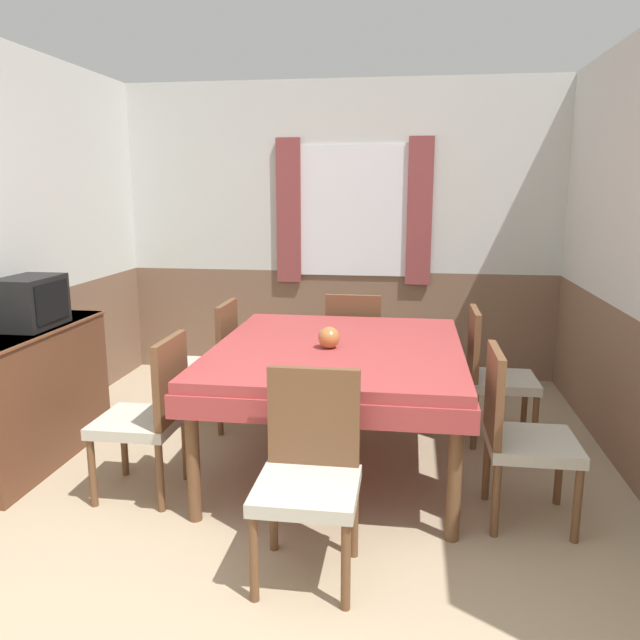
% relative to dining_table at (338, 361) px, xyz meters
% --- Properties ---
extents(wall_back, '(4.24, 0.09, 2.60)m').
position_rel_dining_table_xyz_m(wall_back, '(-0.22, 1.96, 0.65)').
color(wall_back, silver).
rests_on(wall_back, ground_plane).
extents(wall_left, '(0.05, 4.18, 2.60)m').
position_rel_dining_table_xyz_m(wall_left, '(-2.17, 0.05, 0.64)').
color(wall_left, silver).
rests_on(wall_left, ground_plane).
extents(dining_table, '(1.49, 1.75, 0.76)m').
position_rel_dining_table_xyz_m(dining_table, '(0.00, 0.00, 0.00)').
color(dining_table, '#9E3838').
rests_on(dining_table, ground_plane).
extents(chair_left_near, '(0.44, 0.44, 0.90)m').
position_rel_dining_table_xyz_m(chair_left_near, '(-0.98, -0.53, -0.18)').
color(chair_left_near, brown).
rests_on(chair_left_near, ground_plane).
extents(chair_right_far, '(0.44, 0.44, 0.90)m').
position_rel_dining_table_xyz_m(chair_right_far, '(0.98, 0.53, -0.18)').
color(chair_right_far, brown).
rests_on(chair_right_far, ground_plane).
extents(chair_head_window, '(0.44, 0.44, 0.90)m').
position_rel_dining_table_xyz_m(chair_head_window, '(0.00, 1.11, -0.18)').
color(chair_head_window, brown).
rests_on(chair_head_window, ground_plane).
extents(chair_right_near, '(0.44, 0.44, 0.90)m').
position_rel_dining_table_xyz_m(chair_right_near, '(0.98, -0.53, -0.18)').
color(chair_right_near, brown).
rests_on(chair_right_near, ground_plane).
extents(chair_left_far, '(0.44, 0.44, 0.90)m').
position_rel_dining_table_xyz_m(chair_left_far, '(-0.98, 0.53, -0.18)').
color(chair_left_far, brown).
rests_on(chair_left_far, ground_plane).
extents(chair_head_near, '(0.44, 0.44, 0.90)m').
position_rel_dining_table_xyz_m(chair_head_near, '(0.00, -1.11, -0.18)').
color(chair_head_near, brown).
rests_on(chair_head_near, ground_plane).
extents(sideboard, '(0.46, 1.24, 0.85)m').
position_rel_dining_table_xyz_m(sideboard, '(-1.90, -0.24, -0.23)').
color(sideboard, brown).
rests_on(sideboard, ground_plane).
extents(tv, '(0.29, 0.42, 0.31)m').
position_rel_dining_table_xyz_m(tv, '(-1.86, -0.17, 0.34)').
color(tv, black).
rests_on(tv, sideboard).
extents(vase, '(0.13, 0.13, 0.13)m').
position_rel_dining_table_xyz_m(vase, '(-0.05, -0.08, 0.16)').
color(vase, '#B26B38').
rests_on(vase, dining_table).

